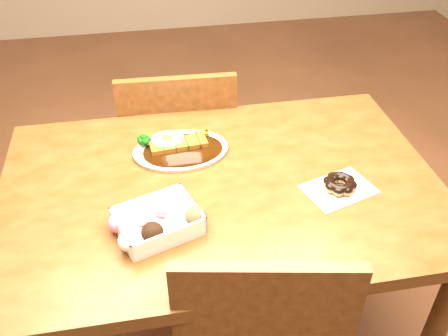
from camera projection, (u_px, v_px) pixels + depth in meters
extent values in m
cube|color=#45280D|center=(221.00, 189.00, 1.38)|extent=(1.20, 0.80, 0.04)
cylinder|color=#45280D|center=(58.00, 226.00, 1.79)|extent=(0.06, 0.06, 0.71)
cylinder|color=#45280D|center=(342.00, 192.00, 1.95)|extent=(0.06, 0.06, 0.71)
cube|color=#45280D|center=(179.00, 154.00, 2.02)|extent=(0.44, 0.44, 0.04)
cylinder|color=#45280D|center=(216.00, 169.00, 2.31)|extent=(0.04, 0.04, 0.41)
cylinder|color=#45280D|center=(142.00, 176.00, 2.27)|extent=(0.04, 0.04, 0.41)
cylinder|color=#45280D|center=(226.00, 219.00, 2.04)|extent=(0.04, 0.04, 0.41)
cylinder|color=#45280D|center=(142.00, 228.00, 2.00)|extent=(0.04, 0.04, 0.41)
cube|color=#45280D|center=(179.00, 130.00, 1.72)|extent=(0.40, 0.05, 0.40)
cube|color=#45280D|center=(264.00, 328.00, 1.09)|extent=(0.40, 0.10, 0.40)
ellipsoid|color=white|center=(181.00, 150.00, 1.48)|extent=(0.28, 0.20, 0.01)
ellipsoid|color=black|center=(183.00, 151.00, 1.46)|extent=(0.24, 0.17, 0.01)
cube|color=#6B380C|center=(179.00, 145.00, 1.47)|extent=(0.17, 0.08, 0.02)
ellipsoid|color=white|center=(168.00, 139.00, 1.47)|extent=(0.10, 0.09, 0.01)
ellipsoid|color=#FFB214|center=(168.00, 139.00, 1.47)|extent=(0.03, 0.03, 0.02)
cube|color=white|center=(158.00, 221.00, 1.21)|extent=(0.23, 0.20, 0.05)
ellipsoid|color=beige|center=(129.00, 241.00, 1.15)|extent=(0.05, 0.05, 0.05)
ellipsoid|color=black|center=(152.00, 232.00, 1.17)|extent=(0.05, 0.05, 0.05)
ellipsoid|color=beige|center=(175.00, 224.00, 1.19)|extent=(0.05, 0.05, 0.05)
ellipsoid|color=black|center=(196.00, 216.00, 1.22)|extent=(0.05, 0.05, 0.05)
ellipsoid|color=pink|center=(119.00, 223.00, 1.20)|extent=(0.05, 0.05, 0.05)
ellipsoid|color=beige|center=(141.00, 215.00, 1.22)|extent=(0.05, 0.05, 0.05)
ellipsoid|color=pink|center=(163.00, 207.00, 1.24)|extent=(0.05, 0.05, 0.05)
cube|color=silver|center=(339.00, 189.00, 1.34)|extent=(0.21, 0.18, 0.00)
torus|color=olive|center=(340.00, 185.00, 1.33)|extent=(0.11, 0.11, 0.03)
torus|color=black|center=(340.00, 182.00, 1.33)|extent=(0.10, 0.10, 0.02)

